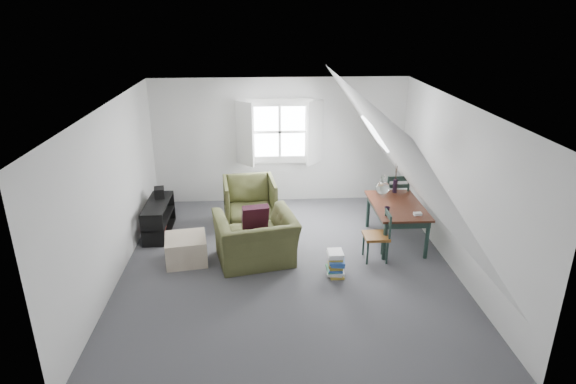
{
  "coord_description": "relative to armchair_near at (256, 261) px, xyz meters",
  "views": [
    {
      "loc": [
        -0.38,
        -6.53,
        3.73
      ],
      "look_at": [
        0.04,
        0.6,
        0.99
      ],
      "focal_mm": 30.0,
      "sensor_mm": 36.0,
      "label": 1
    }
  ],
  "objects": [
    {
      "name": "wall_left",
      "position": [
        -2.01,
        -0.16,
        1.25
      ],
      "size": [
        0.0,
        5.5,
        5.5
      ],
      "primitive_type": "plane",
      "rotation": [
        1.57,
        0.0,
        1.57
      ],
      "color": "silver",
      "rests_on": "ground"
    },
    {
      "name": "dining_table",
      "position": [
        2.35,
        0.56,
        0.59
      ],
      "size": [
        0.82,
        1.36,
        0.68
      ],
      "rotation": [
        0.0,
        0.0,
        0.05
      ],
      "color": "#34170E",
      "rests_on": "floor"
    },
    {
      "name": "ceiling",
      "position": [
        0.49,
        -0.16,
        2.5
      ],
      "size": [
        5.5,
        5.5,
        0.0
      ],
      "primitive_type": "plane",
      "rotation": [
        3.14,
        0.0,
        0.0
      ],
      "color": "white",
      "rests_on": "wall_back"
    },
    {
      "name": "armchair_far",
      "position": [
        -0.11,
        1.47,
        0.0
      ],
      "size": [
        1.01,
        1.04,
        0.85
      ],
      "primitive_type": "imported",
      "rotation": [
        0.0,
        0.0,
        0.12
      ],
      "color": "#434625",
      "rests_on": "floor"
    },
    {
      "name": "wall_front",
      "position": [
        0.49,
        -2.91,
        1.25
      ],
      "size": [
        5.0,
        0.0,
        5.0
      ],
      "primitive_type": "plane",
      "rotation": [
        -1.57,
        0.0,
        0.0
      ],
      "color": "silver",
      "rests_on": "ground"
    },
    {
      "name": "slope_right",
      "position": [
        2.04,
        -0.16,
        1.78
      ],
      "size": [
        3.19,
        5.5,
        4.48
      ],
      "primitive_type": "plane",
      "rotation": [
        0.0,
        -2.19,
        0.0
      ],
      "color": "white",
      "rests_on": "wall_right"
    },
    {
      "name": "dormer_window",
      "position": [
        0.49,
        2.51,
        1.45
      ],
      "size": [
        1.71,
        0.35,
        1.3
      ],
      "color": "white",
      "rests_on": "wall_back"
    },
    {
      "name": "wall_right",
      "position": [
        2.99,
        -0.16,
        1.25
      ],
      "size": [
        0.0,
        5.5,
        5.5
      ],
      "primitive_type": "plane",
      "rotation": [
        1.57,
        0.0,
        -1.57
      ],
      "color": "silver",
      "rests_on": "ground"
    },
    {
      "name": "media_shelf",
      "position": [
        -1.71,
        1.09,
        0.26
      ],
      "size": [
        0.38,
        1.13,
        0.58
      ],
      "rotation": [
        0.0,
        0.0,
        0.09
      ],
      "color": "black",
      "rests_on": "floor"
    },
    {
      "name": "demijohn",
      "position": [
        2.2,
        1.01,
        0.82
      ],
      "size": [
        0.24,
        0.24,
        0.34
      ],
      "rotation": [
        0.0,
        0.0,
        0.02
      ],
      "color": "silver",
      "rests_on": "dining_table"
    },
    {
      "name": "cup",
      "position": [
        2.1,
        0.26,
        0.68
      ],
      "size": [
        0.11,
        0.11,
        0.08
      ],
      "primitive_type": "imported",
      "rotation": [
        0.0,
        0.0,
        0.21
      ],
      "color": "black",
      "rests_on": "dining_table"
    },
    {
      "name": "armchair_near",
      "position": [
        0.0,
        0.0,
        0.0
      ],
      "size": [
        1.39,
        1.27,
        0.77
      ],
      "primitive_type": "imported",
      "rotation": [
        0.0,
        0.0,
        3.36
      ],
      "color": "#434625",
      "rests_on": "floor"
    },
    {
      "name": "throw_pillow",
      "position": [
        -0.0,
        0.15,
        0.7
      ],
      "size": [
        0.44,
        0.31,
        0.42
      ],
      "primitive_type": "cube",
      "rotation": [
        0.31,
        0.0,
        0.19
      ],
      "color": "#360E1E",
      "rests_on": "armchair_near"
    },
    {
      "name": "ottoman",
      "position": [
        -1.09,
        0.08,
        0.21
      ],
      "size": [
        0.71,
        0.71,
        0.41
      ],
      "primitive_type": "cube",
      "rotation": [
        0.0,
        0.0,
        0.16
      ],
      "color": "#BAA890",
      "rests_on": "floor"
    },
    {
      "name": "paper_box",
      "position": [
        2.55,
        0.11,
        0.7
      ],
      "size": [
        0.13,
        0.09,
        0.04
      ],
      "primitive_type": "cube",
      "rotation": [
        0.0,
        0.0,
        0.05
      ],
      "color": "white",
      "rests_on": "dining_table"
    },
    {
      "name": "vase_twigs",
      "position": [
        2.45,
        1.11,
        0.81
      ],
      "size": [
        0.08,
        0.08,
        0.6
      ],
      "rotation": [
        0.0,
        0.0,
        0.01
      ],
      "color": "black",
      "rests_on": "dining_table"
    },
    {
      "name": "magazine_stack",
      "position": [
        1.18,
        -0.49,
        0.19
      ],
      "size": [
        0.29,
        0.34,
        0.39
      ],
      "rotation": [
        0.0,
        0.0,
        0.01
      ],
      "color": "#B29933",
      "rests_on": "floor"
    },
    {
      "name": "skylight",
      "position": [
        2.04,
        1.14,
        1.75
      ],
      "size": [
        0.35,
        0.75,
        0.47
      ],
      "primitive_type": "cube",
      "rotation": [
        0.0,
        0.95,
        0.0
      ],
      "color": "white",
      "rests_on": "slope_right"
    },
    {
      "name": "slope_left",
      "position": [
        -1.06,
        -0.16,
        1.78
      ],
      "size": [
        3.19,
        5.5,
        4.48
      ],
      "primitive_type": "plane",
      "rotation": [
        0.0,
        2.19,
        0.0
      ],
      "color": "white",
      "rests_on": "wall_left"
    },
    {
      "name": "wall_back",
      "position": [
        0.49,
        2.59,
        1.25
      ],
      "size": [
        5.0,
        0.0,
        5.0
      ],
      "primitive_type": "plane",
      "rotation": [
        1.57,
        0.0,
        0.0
      ],
      "color": "silver",
      "rests_on": "ground"
    },
    {
      "name": "electronics_box",
      "position": [
        -1.71,
        1.38,
        0.66
      ],
      "size": [
        0.21,
        0.26,
        0.19
      ],
      "primitive_type": "cube",
      "rotation": [
        0.0,
        0.0,
        0.19
      ],
      "color": "black",
      "rests_on": "media_shelf"
    },
    {
      "name": "floor",
      "position": [
        0.49,
        -0.16,
        0.0
      ],
      "size": [
        5.5,
        5.5,
        0.0
      ],
      "primitive_type": "plane",
      "color": "#45454A",
      "rests_on": "ground"
    },
    {
      "name": "dining_chair_far",
      "position": [
        2.53,
        1.33,
        0.5
      ],
      "size": [
        0.45,
        0.45,
        0.97
      ],
      "rotation": [
        0.0,
        0.0,
        3.25
      ],
      "color": "brown",
      "rests_on": "floor"
    },
    {
      "name": "dining_chair_near",
      "position": [
        1.91,
        -0.04,
        0.42
      ],
      "size": [
        0.38,
        0.38,
        0.81
      ],
      "rotation": [
        0.0,
        0.0,
        -1.2
      ],
      "color": "brown",
      "rests_on": "floor"
    }
  ]
}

